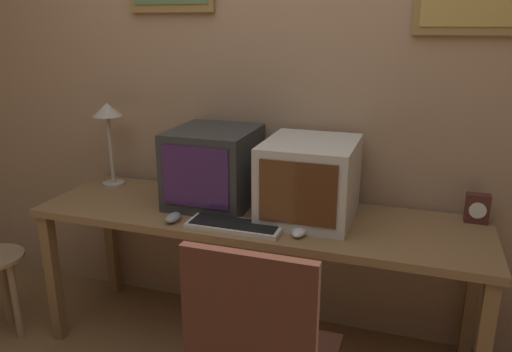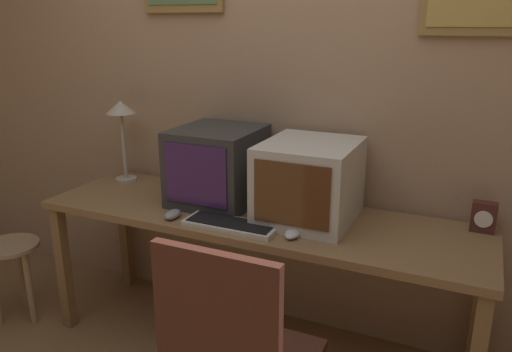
{
  "view_description": "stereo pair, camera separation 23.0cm",
  "coord_description": "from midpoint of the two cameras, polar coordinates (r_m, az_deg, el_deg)",
  "views": [
    {
      "loc": [
        0.7,
        -1.08,
        1.6
      ],
      "look_at": [
        0.0,
        1.0,
        0.92
      ],
      "focal_mm": 35.0,
      "sensor_mm": 36.0,
      "label": 1
    },
    {
      "loc": [
        0.92,
        -1.0,
        1.6
      ],
      "look_at": [
        0.0,
        1.0,
        0.92
      ],
      "focal_mm": 35.0,
      "sensor_mm": 36.0,
      "label": 2
    }
  ],
  "objects": [
    {
      "name": "keyboard_main",
      "position": [
        2.21,
        -5.45,
        -5.72
      ],
      "size": [
        0.42,
        0.15,
        0.03
      ],
      "color": "beige",
      "rests_on": "desk"
    },
    {
      "name": "mouse_far_corner",
      "position": [
        2.32,
        -12.29,
        -4.72
      ],
      "size": [
        0.06,
        0.1,
        0.04
      ],
      "color": "gray",
      "rests_on": "desk"
    },
    {
      "name": "desk_lamp",
      "position": [
        2.83,
        -18.83,
        5.99
      ],
      "size": [
        0.16,
        0.16,
        0.46
      ],
      "color": "#B2A899",
      "rests_on": "desk"
    },
    {
      "name": "wall_back",
      "position": [
        2.55,
        0.0,
        10.59
      ],
      "size": [
        8.0,
        0.08,
        2.6
      ],
      "color": "tan",
      "rests_on": "ground_plane"
    },
    {
      "name": "desk",
      "position": [
        2.39,
        -2.77,
        -6.08
      ],
      "size": [
        2.12,
        0.61,
        0.73
      ],
      "color": "olive",
      "rests_on": "ground_plane"
    },
    {
      "name": "monitor_right",
      "position": [
        2.28,
        3.29,
        -0.43
      ],
      "size": [
        0.41,
        0.47,
        0.36
      ],
      "color": "beige",
      "rests_on": "desk"
    },
    {
      "name": "monitor_left",
      "position": [
        2.47,
        -7.51,
        1.04
      ],
      "size": [
        0.4,
        0.43,
        0.37
      ],
      "color": "#333333",
      "rests_on": "desk"
    },
    {
      "name": "desk_clock",
      "position": [
        2.41,
        21.5,
        -3.51
      ],
      "size": [
        0.1,
        0.06,
        0.13
      ],
      "color": "#4C231E",
      "rests_on": "desk"
    },
    {
      "name": "mouse_near_keyboard",
      "position": [
        2.13,
        1.85,
        -6.42
      ],
      "size": [
        0.06,
        0.11,
        0.03
      ],
      "color": "silver",
      "rests_on": "desk"
    }
  ]
}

